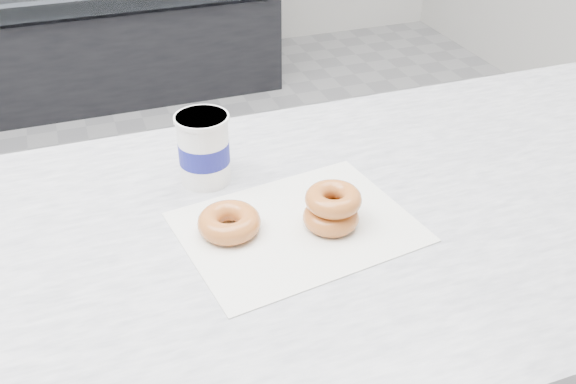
# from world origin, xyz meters

# --- Properties ---
(display_case) EXTENTS (2.40, 0.74, 1.25)m
(display_case) POSITION_xyz_m (0.00, 2.12, 0.49)
(display_case) COLOR black
(display_case) RESTS_ON ground
(wax_paper) EXTENTS (0.37, 0.31, 0.00)m
(wax_paper) POSITION_xyz_m (0.39, -0.61, 0.90)
(wax_paper) COLOR silver
(wax_paper) RESTS_ON counter
(donut_single) EXTENTS (0.11, 0.11, 0.03)m
(donut_single) POSITION_xyz_m (0.29, -0.58, 0.92)
(donut_single) COLOR #C77A36
(donut_single) RESTS_ON wax_paper
(donut_stack) EXTENTS (0.12, 0.12, 0.06)m
(donut_stack) POSITION_xyz_m (0.44, -0.62, 0.93)
(donut_stack) COLOR #C77A36
(donut_stack) RESTS_ON wax_paper
(coffee_cup) EXTENTS (0.11, 0.11, 0.12)m
(coffee_cup) POSITION_xyz_m (0.30, -0.43, 0.96)
(coffee_cup) COLOR white
(coffee_cup) RESTS_ON counter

